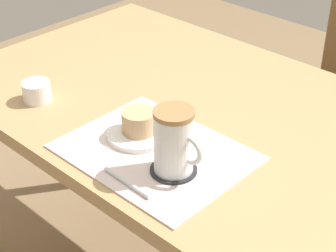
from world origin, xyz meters
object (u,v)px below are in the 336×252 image
dining_table (208,137)px  pastry_plate (139,133)px  sugar_bowl (37,91)px  pastry (139,122)px  coffee_mug (174,141)px

dining_table → pastry_plate: 0.21m
pastry_plate → sugar_bowl: sugar_bowl is taller
pastry → coffee_mug: size_ratio=0.56×
dining_table → coffee_mug: coffee_mug is taller
pastry_plate → pastry: 0.03m
dining_table → pastry: pastry is taller
dining_table → coffee_mug: 0.30m
sugar_bowl → pastry_plate: bearing=10.7°
dining_table → pastry: (-0.04, -0.19, 0.11)m
dining_table → pastry: bearing=-102.8°
dining_table → sugar_bowl: sugar_bowl is taller
sugar_bowl → pastry: bearing=10.7°
dining_table → coffee_mug: size_ratio=9.96×
dining_table → coffee_mug: bearing=-66.4°
coffee_mug → sugar_bowl: bearing=-178.2°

